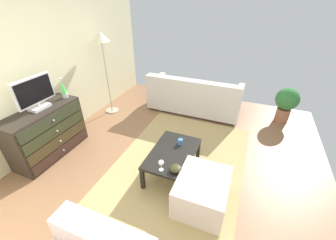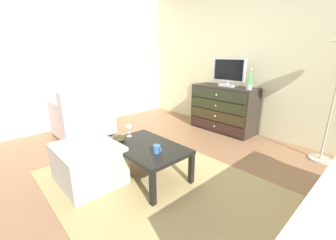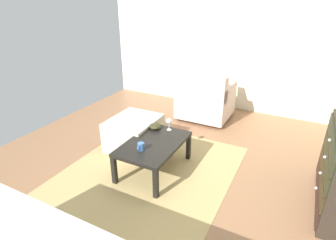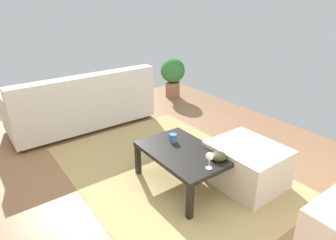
# 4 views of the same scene
# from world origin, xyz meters

# --- Properties ---
(ground_plane) EXTENTS (5.63, 4.77, 0.05)m
(ground_plane) POSITION_xyz_m (0.00, 0.00, -0.03)
(ground_plane) COLOR #875E41
(area_rug) EXTENTS (2.60, 1.90, 0.01)m
(area_rug) POSITION_xyz_m (0.20, -0.20, 0.00)
(area_rug) COLOR tan
(area_rug) RESTS_ON ground_plane
(coffee_table) EXTENTS (0.91, 0.60, 0.39)m
(coffee_table) POSITION_xyz_m (-0.07, -0.17, 0.34)
(coffee_table) COLOR black
(coffee_table) RESTS_ON ground_plane
(wine_glass) EXTENTS (0.07, 0.07, 0.16)m
(wine_glass) POSITION_xyz_m (-0.44, -0.15, 0.50)
(wine_glass) COLOR silver
(wine_glass) RESTS_ON coffee_table
(mug) EXTENTS (0.11, 0.08, 0.08)m
(mug) POSITION_xyz_m (0.15, -0.20, 0.43)
(mug) COLOR #38629F
(mug) RESTS_ON coffee_table
(bowl_decorative) EXTENTS (0.16, 0.16, 0.07)m
(bowl_decorative) POSITION_xyz_m (-0.38, -0.33, 0.42)
(bowl_decorative) COLOR #2E2C16
(bowl_decorative) RESTS_ON coffee_table
(couch_large) EXTENTS (0.85, 1.98, 0.81)m
(couch_large) POSITION_xyz_m (1.91, 0.10, 0.32)
(couch_large) COLOR #332319
(couch_large) RESTS_ON ground_plane
(ottoman) EXTENTS (0.70, 0.61, 0.43)m
(ottoman) POSITION_xyz_m (-0.43, -0.69, 0.21)
(ottoman) COLOR #B5AC9E
(ottoman) RESTS_ON ground_plane
(potted_plant) EXTENTS (0.44, 0.44, 0.72)m
(potted_plant) POSITION_xyz_m (2.16, -1.73, 0.43)
(potted_plant) COLOR brown
(potted_plant) RESTS_ON ground_plane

